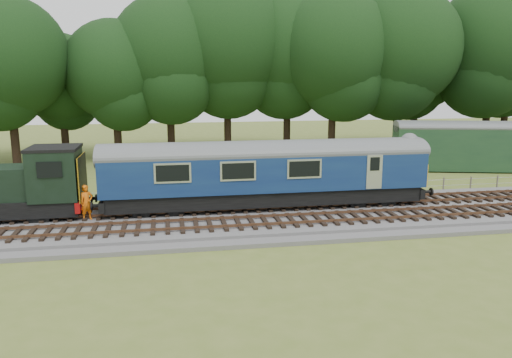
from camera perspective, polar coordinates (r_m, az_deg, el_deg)
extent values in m
plane|color=#586A27|center=(27.31, 3.30, -4.60)|extent=(120.00, 120.00, 0.00)
cube|color=#4C4C4F|center=(27.26, 3.31, -4.24)|extent=(70.00, 7.00, 0.35)
cube|color=brown|center=(27.82, 2.99, -3.24)|extent=(66.50, 0.07, 0.14)
cube|color=brown|center=(29.17, 2.36, -2.53)|extent=(66.50, 0.07, 0.14)
cube|color=brown|center=(25.02, 4.54, -4.97)|extent=(66.50, 0.07, 0.14)
cube|color=brown|center=(26.35, 3.76, -4.10)|extent=(66.50, 0.07, 0.14)
cube|color=black|center=(28.21, 1.19, -1.83)|extent=(17.46, 2.52, 0.85)
cube|color=navy|center=(27.91, 1.20, 1.02)|extent=(18.00, 2.80, 2.05)
cube|color=yellow|center=(31.00, 17.79, 0.82)|extent=(0.06, 2.74, 1.30)
cube|color=black|center=(29.97, 12.52, -1.69)|extent=(2.60, 2.00, 0.55)
cube|color=black|center=(27.75, -11.07, -2.70)|extent=(2.60, 2.00, 0.55)
cube|color=black|center=(27.98, -21.92, 0.56)|extent=(2.40, 2.55, 2.60)
cube|color=#960C0B|center=(28.09, -19.32, -2.55)|extent=(0.25, 2.60, 0.55)
cube|color=yellow|center=(27.77, -19.22, 0.26)|extent=(0.06, 2.55, 2.30)
imported|color=orange|center=(27.07, -18.78, -2.56)|extent=(0.81, 0.73, 1.85)
cube|color=#183520|center=(45.25, 25.37, 3.18)|extent=(15.83, 6.43, 3.52)
cube|color=#183520|center=(45.78, 19.69, 3.03)|extent=(3.98, 3.98, 2.64)
cube|color=black|center=(45.61, 19.81, 4.80)|extent=(4.37, 4.37, 0.21)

